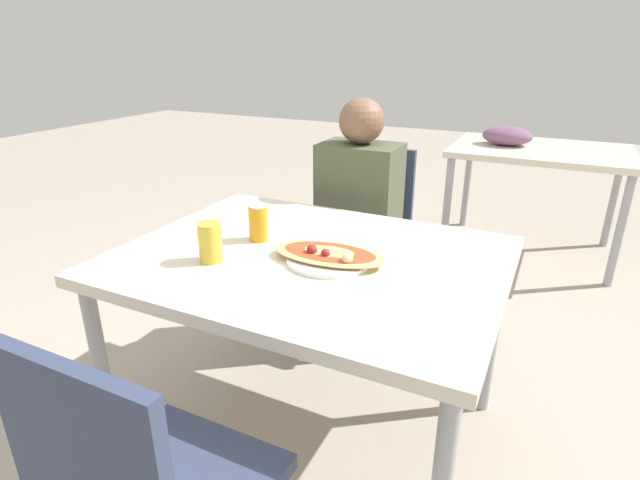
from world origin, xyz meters
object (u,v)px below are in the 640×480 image
Objects in this scene: dining_table at (310,273)px; pizza_main at (329,255)px; chair_far_seated at (366,232)px; soda_can at (258,223)px; person_seated at (358,206)px; drink_glass at (210,242)px.

pizza_main is (0.08, -0.02, 0.09)m from dining_table.
chair_far_seated reaches higher than dining_table.
soda_can is at bearing 170.34° from dining_table.
chair_far_seated is at bearing 102.86° from pizza_main.
person_seated is 9.12× the size of drink_glass.
chair_far_seated is 0.21m from person_seated.
pizza_main is 3.02× the size of drink_glass.
dining_table is at bearing -9.66° from soda_can.
dining_table is at bearing 167.32° from pizza_main.
soda_can is 0.22m from drink_glass.
pizza_main is 3.05× the size of soda_can.
pizza_main is 0.31m from soda_can.
person_seated is at bearing 80.32° from drink_glass.
drink_glass reaches higher than soda_can.
dining_table is 1.36× the size of chair_far_seated.
person_seated reaches higher than drink_glass.
soda_can is (-0.11, -0.65, 0.11)m from person_seated.
soda_can is 0.99× the size of drink_glass.
person_seated reaches higher than dining_table.
person_seated is (-0.11, 0.69, 0.02)m from dining_table.
dining_table is 3.22× the size of pizza_main.
person_seated reaches higher than soda_can.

